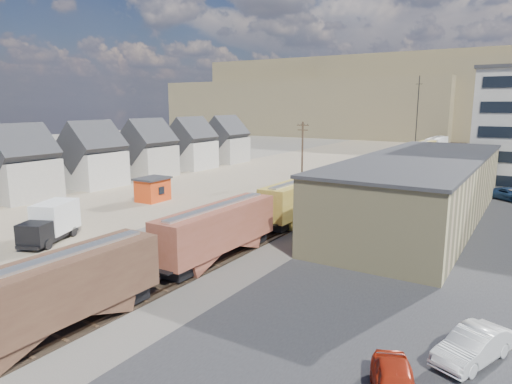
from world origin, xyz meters
The scene contains 15 objects.
ground centered at (0.00, 0.00, 0.00)m, with size 300.00×300.00×0.00m, color #6B6356.
ballast_bed centered at (0.00, 50.00, 0.03)m, with size 18.00×200.00×0.06m, color #4C4742.
dirt_yard centered at (-20.00, 40.00, 0.01)m, with size 24.00×180.00×0.03m, color gray.
asphalt_lot centered at (22.00, 35.00, 0.02)m, with size 26.00×120.00×0.04m, color #232326.
rail_tracks centered at (-0.55, 50.00, 0.11)m, with size 11.40×200.00×0.24m.
freight_train centered at (3.80, 39.41, 2.79)m, with size 3.00×119.74×4.46m.
warehouse centered at (14.98, 25.00, 3.65)m, with size 12.40×40.40×7.25m.
utility_pole_north centered at (-8.50, 42.00, 5.30)m, with size 2.20×0.32×10.00m.
radio_mast centered at (6.00, 60.00, 9.12)m, with size 1.20×0.16×18.00m.
townhouse_row centered at (-34.00, 25.00, 4.34)m, with size 8.15×68.16×10.47m.
hills_north centered at (0.17, 167.92, 14.10)m, with size 265.00×80.00×32.00m.
box_truck centered at (-13.00, -2.75, 1.87)m, with size 4.99×7.32×3.68m.
maintenance_shed centered at (-17.91, 15.79, 1.66)m, with size 3.59×4.56×3.25m.
parked_car_white centered at (24.13, -4.08, 0.86)m, with size 1.81×5.19×1.71m, color silver.
parked_car_blue centered at (23.01, 41.87, 0.83)m, with size 2.76×5.98×1.66m, color navy.
Camera 1 is at (26.06, -28.06, 13.07)m, focal length 32.00 mm.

